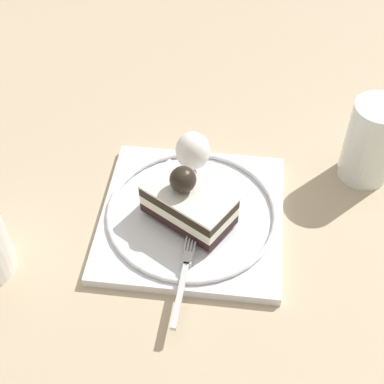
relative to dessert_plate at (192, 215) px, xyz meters
name	(u,v)px	position (x,y,z in m)	size (l,w,h in m)	color
ground_plane	(214,212)	(-0.02, 0.02, -0.01)	(2.40, 2.40, 0.00)	tan
dessert_plate	(192,215)	(0.00, 0.00, 0.00)	(0.21, 0.21, 0.02)	white
cake_slice	(188,202)	(0.01, 0.00, 0.03)	(0.09, 0.11, 0.07)	black
whipped_cream_dollop	(193,151)	(-0.07, -0.01, 0.03)	(0.04, 0.04, 0.05)	white
fork	(184,275)	(0.09, 0.01, 0.01)	(0.11, 0.01, 0.00)	silver
drink_glass_far	(370,145)	(-0.11, 0.20, 0.04)	(0.06, 0.06, 0.10)	white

